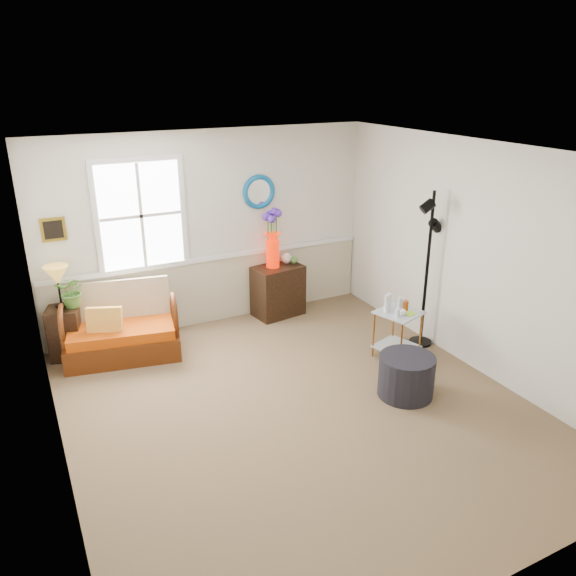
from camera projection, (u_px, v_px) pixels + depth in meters
name	position (u px, v px, depth m)	size (l,w,h in m)	color
floor	(298.00, 408.00, 5.82)	(4.50, 5.00, 0.01)	brown
ceiling	(300.00, 153.00, 4.88)	(4.50, 5.00, 0.01)	white
walls	(299.00, 292.00, 5.35)	(4.51, 5.01, 2.60)	beige
wainscot	(214.00, 290.00, 7.72)	(4.46, 0.02, 0.90)	#B8AC8E
chair_rail	(213.00, 258.00, 7.54)	(4.46, 0.04, 0.06)	white
window	(141.00, 216.00, 6.92)	(1.14, 0.06, 1.44)	white
picture	(53.00, 229.00, 6.51)	(0.28, 0.03, 0.28)	#AE8E27
mirror	(259.00, 192.00, 7.55)	(0.47, 0.47, 0.07)	#176F9A
loveseat	(121.00, 323.00, 6.75)	(1.33, 0.75, 0.87)	#59260A
throw_pillow	(105.00, 324.00, 6.60)	(0.41, 0.10, 0.41)	#C36505
lamp_stand	(66.00, 333.00, 6.76)	(0.36, 0.36, 0.64)	#351F11
table_lamp	(59.00, 287.00, 6.57)	(0.29, 0.29, 0.52)	gold
potted_plant	(73.00, 295.00, 6.63)	(0.35, 0.39, 0.31)	#477A30
cabinet	(278.00, 291.00, 7.94)	(0.68, 0.43, 0.72)	#351F11
flower_vase	(273.00, 239.00, 7.66)	(0.24, 0.24, 0.81)	red
side_table	(397.00, 334.00, 6.77)	(0.47, 0.47, 0.60)	#A26222
tabletop_items	(398.00, 303.00, 6.63)	(0.36, 0.36, 0.21)	silver
floor_lamp	(427.00, 271.00, 6.86)	(0.29, 0.29, 1.98)	black
ottoman	(406.00, 376.00, 5.99)	(0.60, 0.60, 0.46)	black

